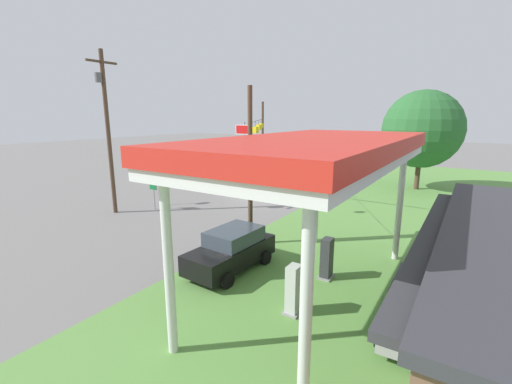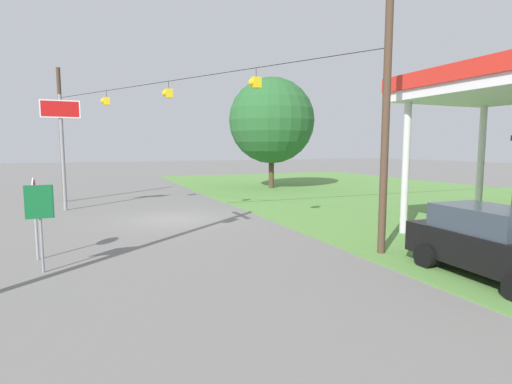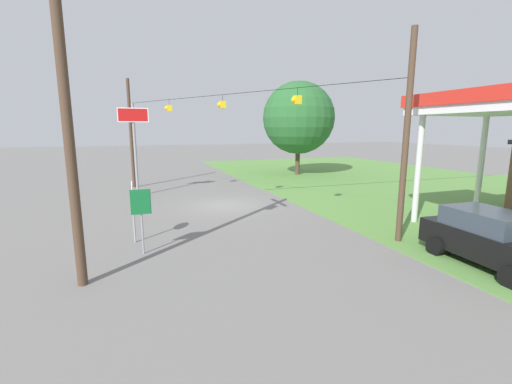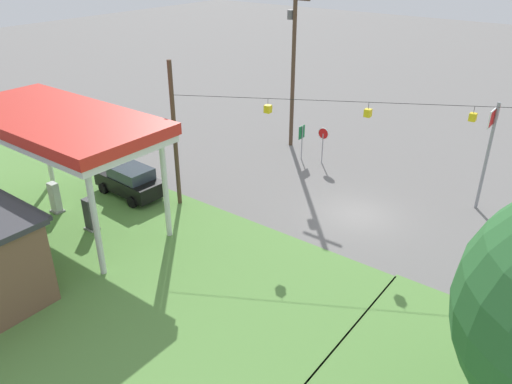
{
  "view_description": "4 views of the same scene",
  "coord_description": "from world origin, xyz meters",
  "px_view_note": "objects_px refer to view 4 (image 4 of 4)",
  "views": [
    {
      "loc": [
        23.23,
        14.57,
        6.77
      ],
      "look_at": [
        5.82,
        3.46,
        2.13
      ],
      "focal_mm": 24.0,
      "sensor_mm": 36.0,
      "label": 1
    },
    {
      "loc": [
        18.74,
        -3.51,
        3.4
      ],
      "look_at": [
        2.63,
        3.23,
        1.43
      ],
      "focal_mm": 28.0,
      "sensor_mm": 36.0,
      "label": 2
    },
    {
      "loc": [
        19.36,
        -4.93,
        4.51
      ],
      "look_at": [
        3.25,
        0.84,
        1.34
      ],
      "focal_mm": 24.0,
      "sensor_mm": 36.0,
      "label": 3
    },
    {
      "loc": [
        -10.1,
        22.59,
        13.59
      ],
      "look_at": [
        3.82,
        4.26,
        1.95
      ],
      "focal_mm": 35.0,
      "sensor_mm": 36.0,
      "label": 4
    }
  ],
  "objects_px": {
    "fuel_pump_near": "(90,215)",
    "stop_sign_roadside": "(323,138)",
    "fuel_pump_far": "(55,198)",
    "utility_pole_main": "(293,62)",
    "car_at_pumps_front": "(130,181)",
    "route_sign": "(302,135)",
    "gas_station_canopy": "(56,124)",
    "stop_sign_overhead": "(490,137)"
  },
  "relations": [
    {
      "from": "fuel_pump_near",
      "to": "stop_sign_roadside",
      "type": "distance_m",
      "value": 15.82
    },
    {
      "from": "fuel_pump_far",
      "to": "utility_pole_main",
      "type": "relative_size",
      "value": 0.16
    },
    {
      "from": "fuel_pump_far",
      "to": "stop_sign_roadside",
      "type": "relative_size",
      "value": 0.72
    },
    {
      "from": "fuel_pump_far",
      "to": "car_at_pumps_front",
      "type": "height_order",
      "value": "car_at_pumps_front"
    },
    {
      "from": "route_sign",
      "to": "utility_pole_main",
      "type": "relative_size",
      "value": 0.22
    },
    {
      "from": "fuel_pump_far",
      "to": "route_sign",
      "type": "relative_size",
      "value": 0.75
    },
    {
      "from": "gas_station_canopy",
      "to": "utility_pole_main",
      "type": "bearing_deg",
      "value": -100.65
    },
    {
      "from": "fuel_pump_near",
      "to": "car_at_pumps_front",
      "type": "height_order",
      "value": "car_at_pumps_front"
    },
    {
      "from": "stop_sign_overhead",
      "to": "route_sign",
      "type": "bearing_deg",
      "value": 0.01
    },
    {
      "from": "car_at_pumps_front",
      "to": "stop_sign_overhead",
      "type": "xyz_separation_m",
      "value": [
        -16.76,
        -10.79,
        3.32
      ]
    },
    {
      "from": "stop_sign_overhead",
      "to": "car_at_pumps_front",
      "type": "bearing_deg",
      "value": 32.78
    },
    {
      "from": "stop_sign_overhead",
      "to": "utility_pole_main",
      "type": "relative_size",
      "value": 0.56
    },
    {
      "from": "stop_sign_roadside",
      "to": "stop_sign_overhead",
      "type": "bearing_deg",
      "value": -1.55
    },
    {
      "from": "stop_sign_roadside",
      "to": "fuel_pump_near",
      "type": "bearing_deg",
      "value": -108.81
    },
    {
      "from": "route_sign",
      "to": "car_at_pumps_front",
      "type": "bearing_deg",
      "value": 64.95
    },
    {
      "from": "stop_sign_roadside",
      "to": "route_sign",
      "type": "height_order",
      "value": "stop_sign_roadside"
    },
    {
      "from": "fuel_pump_far",
      "to": "route_sign",
      "type": "bearing_deg",
      "value": -114.6
    },
    {
      "from": "stop_sign_overhead",
      "to": "utility_pole_main",
      "type": "height_order",
      "value": "utility_pole_main"
    },
    {
      "from": "fuel_pump_far",
      "to": "stop_sign_roadside",
      "type": "bearing_deg",
      "value": -118.79
    },
    {
      "from": "gas_station_canopy",
      "to": "stop_sign_roadside",
      "type": "distance_m",
      "value": 16.78
    },
    {
      "from": "gas_station_canopy",
      "to": "utility_pole_main",
      "type": "height_order",
      "value": "utility_pole_main"
    },
    {
      "from": "stop_sign_roadside",
      "to": "route_sign",
      "type": "distance_m",
      "value": 1.53
    },
    {
      "from": "car_at_pumps_front",
      "to": "route_sign",
      "type": "xyz_separation_m",
      "value": [
        -5.04,
        -10.79,
        0.76
      ]
    },
    {
      "from": "stop_sign_overhead",
      "to": "stop_sign_roadside",
      "type": "bearing_deg",
      "value": -1.55
    },
    {
      "from": "fuel_pump_near",
      "to": "utility_pole_main",
      "type": "bearing_deg",
      "value": -95.32
    },
    {
      "from": "route_sign",
      "to": "utility_pole_main",
      "type": "xyz_separation_m",
      "value": [
        2.06,
        -1.77,
        4.39
      ]
    },
    {
      "from": "stop_sign_overhead",
      "to": "route_sign",
      "type": "distance_m",
      "value": 12.0
    },
    {
      "from": "route_sign",
      "to": "utility_pole_main",
      "type": "bearing_deg",
      "value": -40.57
    },
    {
      "from": "fuel_pump_far",
      "to": "utility_pole_main",
      "type": "height_order",
      "value": "utility_pole_main"
    },
    {
      "from": "fuel_pump_near",
      "to": "route_sign",
      "type": "xyz_separation_m",
      "value": [
        -3.59,
        -14.67,
        0.86
      ]
    },
    {
      "from": "fuel_pump_far",
      "to": "utility_pole_main",
      "type": "distance_m",
      "value": 17.87
    },
    {
      "from": "stop_sign_roadside",
      "to": "stop_sign_overhead",
      "type": "height_order",
      "value": "stop_sign_overhead"
    },
    {
      "from": "fuel_pump_far",
      "to": "car_at_pumps_front",
      "type": "distance_m",
      "value": 4.23
    },
    {
      "from": "gas_station_canopy",
      "to": "stop_sign_roadside",
      "type": "bearing_deg",
      "value": -113.99
    },
    {
      "from": "stop_sign_overhead",
      "to": "utility_pole_main",
      "type": "bearing_deg",
      "value": -7.29
    },
    {
      "from": "fuel_pump_near",
      "to": "car_at_pumps_front",
      "type": "bearing_deg",
      "value": -69.55
    },
    {
      "from": "utility_pole_main",
      "to": "fuel_pump_far",
      "type": "bearing_deg",
      "value": 74.19
    },
    {
      "from": "gas_station_canopy",
      "to": "fuel_pump_far",
      "type": "distance_m",
      "value": 4.9
    },
    {
      "from": "car_at_pumps_front",
      "to": "route_sign",
      "type": "relative_size",
      "value": 1.89
    },
    {
      "from": "stop_sign_roadside",
      "to": "utility_pole_main",
      "type": "height_order",
      "value": "utility_pole_main"
    },
    {
      "from": "fuel_pump_near",
      "to": "route_sign",
      "type": "distance_m",
      "value": 15.13
    },
    {
      "from": "car_at_pumps_front",
      "to": "stop_sign_overhead",
      "type": "height_order",
      "value": "stop_sign_overhead"
    }
  ]
}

